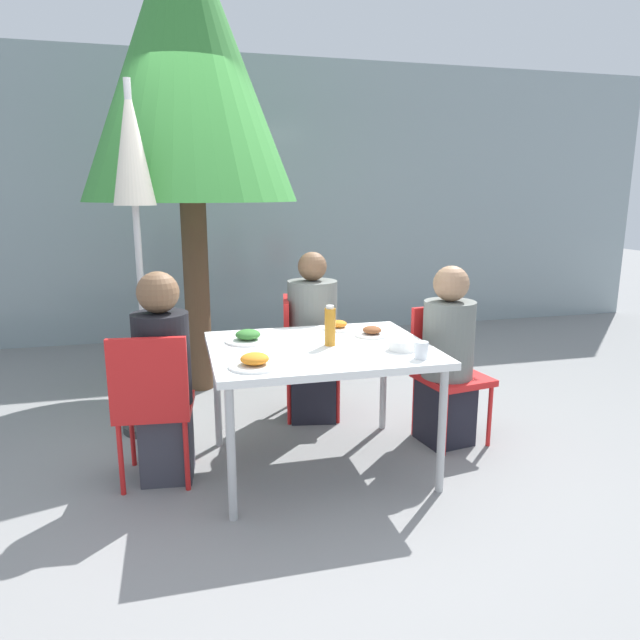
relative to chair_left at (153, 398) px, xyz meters
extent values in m
plane|color=gray|center=(0.92, -0.02, -0.50)|extent=(24.00, 24.00, 0.00)
cube|color=#89999E|center=(0.92, 3.41, 1.00)|extent=(10.00, 0.20, 3.00)
cube|color=white|center=(0.92, -0.02, 0.21)|extent=(1.23, 1.00, 0.04)
cylinder|color=#B7B7B7|center=(0.37, -0.46, -0.16)|extent=(0.04, 0.04, 0.70)
cylinder|color=#B7B7B7|center=(1.48, -0.46, -0.16)|extent=(0.04, 0.04, 0.70)
cylinder|color=#B7B7B7|center=(0.37, 0.42, -0.16)|extent=(0.04, 0.04, 0.70)
cylinder|color=#B7B7B7|center=(1.48, 0.42, -0.16)|extent=(0.04, 0.04, 0.70)
cube|color=red|center=(0.01, 0.08, -0.08)|extent=(0.44, 0.44, 0.04)
cube|color=red|center=(-0.01, -0.10, 0.15)|extent=(0.40, 0.08, 0.42)
cylinder|color=red|center=(-0.14, 0.27, -0.30)|extent=(0.03, 0.03, 0.40)
cylinder|color=red|center=(0.20, 0.23, -0.30)|extent=(0.03, 0.03, 0.40)
cylinder|color=red|center=(-0.18, -0.07, -0.30)|extent=(0.03, 0.03, 0.40)
cylinder|color=red|center=(0.16, -0.11, -0.30)|extent=(0.03, 0.03, 0.40)
cube|color=#383842|center=(0.06, 0.07, -0.28)|extent=(0.30, 0.30, 0.44)
cylinder|color=black|center=(0.06, 0.07, 0.19)|extent=(0.31, 0.31, 0.51)
sphere|color=brown|center=(0.06, 0.07, 0.56)|extent=(0.22, 0.22, 0.22)
cube|color=red|center=(1.84, 0.13, -0.08)|extent=(0.46, 0.46, 0.04)
cube|color=red|center=(1.81, 0.31, 0.15)|extent=(0.40, 0.10, 0.42)
cylinder|color=red|center=(2.03, -0.01, -0.30)|extent=(0.03, 0.03, 0.40)
cylinder|color=red|center=(1.70, -0.07, -0.30)|extent=(0.03, 0.03, 0.40)
cylinder|color=red|center=(1.98, 0.32, -0.30)|extent=(0.03, 0.03, 0.40)
cylinder|color=red|center=(1.64, 0.27, -0.30)|extent=(0.03, 0.03, 0.40)
cube|color=black|center=(1.79, 0.12, -0.28)|extent=(0.33, 0.33, 0.44)
cylinder|color=slate|center=(1.79, 0.12, 0.18)|extent=(0.32, 0.32, 0.48)
sphere|color=#9E7556|center=(1.79, 0.12, 0.53)|extent=(0.22, 0.22, 0.22)
cube|color=red|center=(1.07, 0.78, -0.08)|extent=(0.47, 0.47, 0.04)
cube|color=red|center=(0.89, 0.81, 0.15)|extent=(0.11, 0.40, 0.42)
cylinder|color=red|center=(1.27, 0.92, -0.30)|extent=(0.03, 0.03, 0.40)
cylinder|color=red|center=(1.21, 0.58, -0.30)|extent=(0.03, 0.03, 0.40)
cylinder|color=red|center=(0.93, 0.98, -0.30)|extent=(0.03, 0.03, 0.40)
cylinder|color=red|center=(0.87, 0.64, -0.30)|extent=(0.03, 0.03, 0.40)
cube|color=black|center=(1.06, 0.73, -0.28)|extent=(0.36, 0.36, 0.44)
cylinder|color=slate|center=(1.06, 0.73, 0.21)|extent=(0.34, 0.34, 0.55)
sphere|color=brown|center=(1.06, 0.73, 0.59)|extent=(0.20, 0.20, 0.20)
cylinder|color=#333333|center=(-0.07, 0.80, -0.48)|extent=(0.36, 0.36, 0.05)
cylinder|color=#BCBCBC|center=(-0.07, 0.80, 0.62)|extent=(0.04, 0.04, 2.26)
cone|color=beige|center=(-0.07, 0.80, 1.38)|extent=(0.26, 0.26, 0.75)
cylinder|color=white|center=(0.54, 0.18, 0.24)|extent=(0.26, 0.26, 0.01)
ellipsoid|color=#33702D|center=(0.54, 0.18, 0.28)|extent=(0.14, 0.14, 0.06)
cylinder|color=white|center=(1.28, 0.13, 0.24)|extent=(0.21, 0.21, 0.01)
ellipsoid|color=brown|center=(1.28, 0.13, 0.27)|extent=(0.11, 0.11, 0.05)
cylinder|color=white|center=(1.13, 0.34, 0.24)|extent=(0.20, 0.20, 0.01)
ellipsoid|color=orange|center=(1.13, 0.34, 0.27)|extent=(0.11, 0.11, 0.04)
cylinder|color=white|center=(0.51, -0.32, 0.24)|extent=(0.26, 0.26, 0.01)
ellipsoid|color=orange|center=(0.51, -0.32, 0.28)|extent=(0.14, 0.14, 0.06)
cylinder|color=#B7751E|center=(0.98, -0.02, 0.34)|extent=(0.06, 0.06, 0.21)
cylinder|color=white|center=(0.98, -0.02, 0.45)|extent=(0.04, 0.04, 0.02)
cylinder|color=white|center=(1.37, -0.39, 0.28)|extent=(0.07, 0.07, 0.09)
cylinder|color=white|center=(1.34, -0.21, 0.26)|extent=(0.16, 0.16, 0.06)
cylinder|color=brown|center=(0.31, 1.58, 0.26)|extent=(0.20, 0.20, 1.52)
cone|color=#388438|center=(0.31, 1.58, 2.07)|extent=(1.62, 1.62, 2.11)
camera|label=1|loc=(0.16, -3.03, 1.07)|focal=32.00mm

